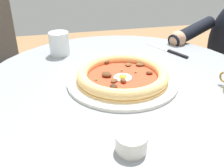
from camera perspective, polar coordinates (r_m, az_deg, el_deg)
dining_table at (r=0.88m, az=2.15°, el=-7.33°), size 0.88×0.88×0.74m
pizza_on_plate at (r=0.77m, az=2.32°, el=1.62°), size 0.33×0.33×0.04m
water_glass at (r=0.99m, az=-11.50°, el=8.42°), size 0.07×0.07×0.08m
steak_knife at (r=1.03m, az=13.01°, el=6.91°), size 0.10×0.20×0.01m
ramekin_capers at (r=0.52m, az=4.28°, el=-12.62°), size 0.06×0.06×0.04m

